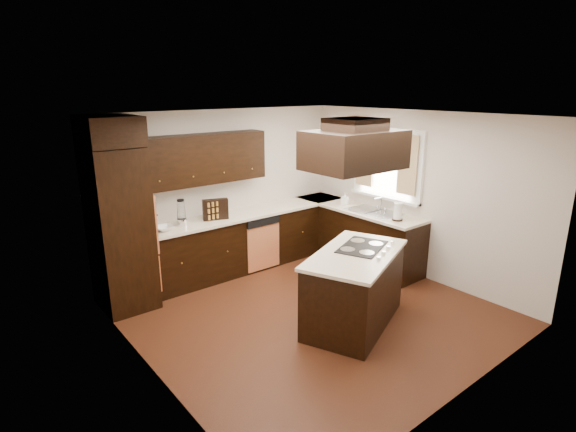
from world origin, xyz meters
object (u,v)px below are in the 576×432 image
(spice_rack, at_px, (215,209))
(island, at_px, (354,290))
(range_hood, at_px, (354,150))
(oven_column, at_px, (120,230))

(spice_rack, bearing_deg, island, -56.04)
(range_hood, height_order, spice_rack, range_hood)
(range_hood, bearing_deg, island, 12.46)
(island, bearing_deg, range_hood, 169.30)
(oven_column, relative_size, island, 1.44)
(oven_column, height_order, range_hood, range_hood)
(range_hood, bearing_deg, oven_column, 129.74)
(oven_column, bearing_deg, range_hood, -50.26)
(oven_column, bearing_deg, island, -47.91)
(oven_column, distance_m, island, 3.06)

